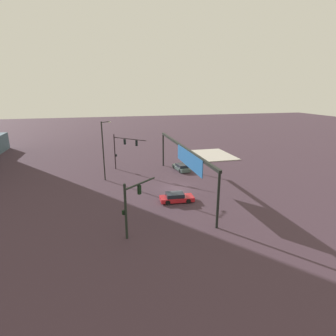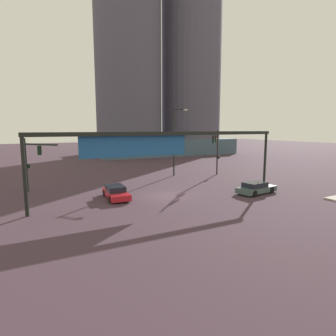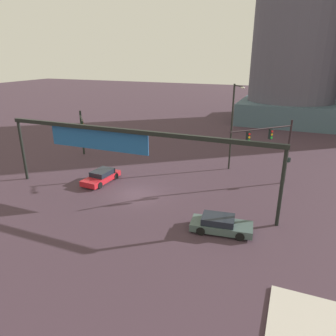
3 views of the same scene
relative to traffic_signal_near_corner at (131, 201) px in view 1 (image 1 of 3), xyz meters
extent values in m
plane|color=#3D2B37|center=(11.80, -8.06, -3.64)|extent=(233.32, 233.32, 0.00)
cube|color=#B6AEA4|center=(30.24, -20.93, -3.56)|extent=(11.21, 9.58, 0.15)
cylinder|color=black|center=(-0.55, 0.62, -0.78)|extent=(0.25, 0.25, 5.72)
cylinder|color=black|center=(0.89, -1.07, 1.48)|extent=(3.01, 3.50, 0.18)
cube|color=black|center=(0.77, -0.93, 0.86)|extent=(0.41, 0.41, 0.95)
cylinder|color=red|center=(0.89, -0.83, 1.16)|extent=(0.18, 0.19, 0.20)
cylinder|color=orange|center=(0.89, -0.83, 0.86)|extent=(0.18, 0.19, 0.20)
cylinder|color=green|center=(0.89, -0.83, 0.56)|extent=(0.18, 0.19, 0.20)
cube|color=black|center=(-0.35, 0.79, -0.91)|extent=(0.38, 0.38, 0.44)
cylinder|color=black|center=(24.41, 0.23, -0.39)|extent=(0.20, 0.20, 6.50)
cylinder|color=black|center=(21.98, -2.28, 2.31)|extent=(4.97, 5.12, 0.15)
cube|color=black|center=(22.72, -1.51, 1.71)|extent=(0.41, 0.41, 0.95)
cylinder|color=red|center=(22.83, -1.62, 2.01)|extent=(0.18, 0.19, 0.20)
cylinder|color=orange|center=(22.83, -1.62, 1.71)|extent=(0.18, 0.19, 0.20)
cylinder|color=green|center=(22.83, -1.62, 1.41)|extent=(0.18, 0.19, 0.20)
cube|color=black|center=(20.92, -3.37, 1.71)|extent=(0.41, 0.41, 0.95)
cylinder|color=red|center=(21.04, -3.48, 2.01)|extent=(0.18, 0.19, 0.20)
cylinder|color=orange|center=(21.04, -3.48, 1.71)|extent=(0.18, 0.19, 0.20)
cylinder|color=green|center=(21.04, -3.48, 1.41)|extent=(0.18, 0.19, 0.20)
cube|color=black|center=(24.58, 0.07, -1.09)|extent=(0.38, 0.38, 0.44)
cylinder|color=black|center=(18.31, 2.29, 1.10)|extent=(0.20, 0.20, 9.48)
cylinder|color=black|center=(18.85, 1.65, 5.70)|extent=(1.17, 1.37, 0.12)
ellipsoid|color=silver|center=(19.39, 1.01, 5.60)|extent=(0.62, 0.65, 0.20)
cylinder|color=black|center=(-0.76, -8.87, -0.59)|extent=(0.28, 0.28, 6.09)
cylinder|color=black|center=(24.37, -8.87, -0.59)|extent=(0.28, 0.28, 6.09)
cube|color=black|center=(11.80, -8.87, 2.62)|extent=(25.53, 0.35, 0.35)
cube|color=#1C5391|center=(8.38, -8.65, 1.62)|extent=(10.15, 0.08, 2.11)
cube|color=#415352|center=(20.63, -11.38, -3.20)|extent=(4.69, 2.39, 0.55)
cube|color=black|center=(20.36, -11.41, -2.68)|extent=(2.52, 1.90, 0.50)
cylinder|color=black|center=(21.91, -10.35, -3.32)|extent=(0.66, 0.30, 0.64)
cylinder|color=black|center=(22.12, -12.06, -3.32)|extent=(0.66, 0.30, 0.64)
cylinder|color=black|center=(19.14, -10.69, -3.32)|extent=(0.66, 0.30, 0.64)
cylinder|color=black|center=(19.36, -12.40, -3.32)|extent=(0.66, 0.30, 0.64)
cube|color=#B31B23|center=(6.99, -6.65, -3.20)|extent=(2.14, 4.51, 0.55)
cube|color=black|center=(7.01, -6.39, -2.68)|extent=(1.78, 2.39, 0.50)
cylinder|color=black|center=(7.76, -8.07, -3.32)|extent=(0.26, 0.65, 0.64)
cylinder|color=black|center=(6.04, -7.95, -3.32)|extent=(0.26, 0.65, 0.64)
cylinder|color=black|center=(7.95, -5.35, -3.32)|extent=(0.26, 0.65, 0.64)
cylinder|color=black|center=(6.23, -5.23, -3.32)|extent=(0.26, 0.65, 0.64)
camera|label=1|loc=(-24.33, 2.39, 10.47)|focal=28.60mm
camera|label=2|loc=(-0.76, -32.27, 3.09)|focal=29.73mm
camera|label=3|loc=(24.61, -31.46, 8.70)|focal=33.28mm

